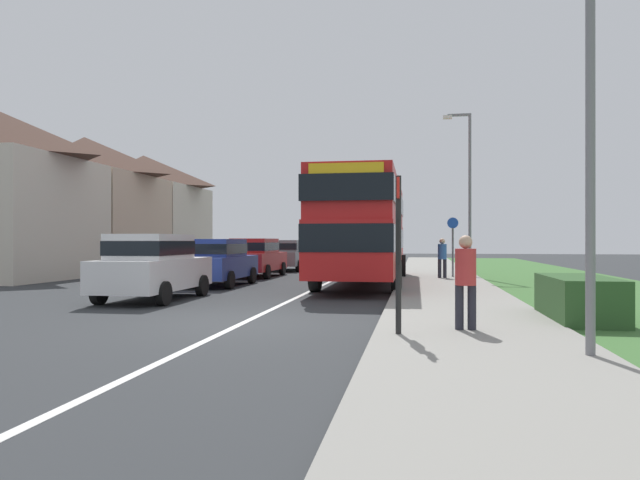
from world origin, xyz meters
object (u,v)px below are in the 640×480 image
(cycle_route_sign, at_px, (453,244))
(street_lamp_near, at_px, (582,33))
(parked_car_grey, at_px, (287,254))
(bus_stop_sign, at_px, (398,243))
(parked_car_red, at_px, (256,256))
(pedestrian_at_stop, at_px, (466,278))
(double_decker_bus, at_px, (364,225))
(parked_car_white, at_px, (153,264))
(parked_car_blue, at_px, (216,260))
(pedestrian_walking_away, at_px, (442,256))
(street_lamp_mid, at_px, (467,183))

(cycle_route_sign, relative_size, street_lamp_near, 0.34)
(parked_car_grey, xyz_separation_m, bus_stop_sign, (6.50, -20.44, 0.65))
(parked_car_red, distance_m, pedestrian_at_stop, 16.29)
(double_decker_bus, xyz_separation_m, bus_stop_sign, (1.56, -11.36, -0.60))
(parked_car_white, height_order, parked_car_blue, parked_car_white)
(parked_car_white, distance_m, pedestrian_at_stop, 8.91)
(parked_car_white, bearing_deg, cycle_route_sign, 48.70)
(parked_car_blue, xyz_separation_m, parked_car_grey, (0.11, 10.48, -0.01))
(pedestrian_walking_away, height_order, bus_stop_sign, bus_stop_sign)
(pedestrian_at_stop, xyz_separation_m, pedestrian_walking_away, (0.20, 13.22, 0.00))
(parked_car_blue, relative_size, street_lamp_near, 0.55)
(double_decker_bus, xyz_separation_m, street_lamp_near, (3.93, -12.63, 2.10))
(parked_car_grey, relative_size, pedestrian_walking_away, 2.60)
(parked_car_red, bearing_deg, parked_car_grey, 88.75)
(bus_stop_sign, bearing_deg, parked_car_red, 113.85)
(double_decker_bus, distance_m, bus_stop_sign, 11.48)
(parked_car_white, distance_m, street_lamp_mid, 13.80)
(double_decker_bus, bearing_deg, parked_car_white, -128.96)
(parked_car_grey, xyz_separation_m, pedestrian_walking_away, (7.78, -6.61, 0.09))
(parked_car_blue, bearing_deg, parked_car_red, 90.16)
(parked_car_white, height_order, pedestrian_walking_away, parked_car_white)
(parked_car_red, bearing_deg, cycle_route_sign, -2.37)
(parked_car_blue, relative_size, cycle_route_sign, 1.63)
(street_lamp_near, relative_size, street_lamp_mid, 1.08)
(parked_car_red, bearing_deg, bus_stop_sign, -66.15)
(double_decker_bus, bearing_deg, parked_car_blue, -164.37)
(pedestrian_at_stop, distance_m, cycle_route_sign, 14.04)
(pedestrian_at_stop, bearing_deg, street_lamp_near, -55.37)
(pedestrian_at_stop, bearing_deg, pedestrian_walking_away, 89.12)
(parked_car_white, bearing_deg, parked_car_grey, 89.58)
(parked_car_white, height_order, parked_car_red, parked_car_white)
(double_decker_bus, bearing_deg, bus_stop_sign, -82.17)
(parked_car_grey, bearing_deg, double_decker_bus, -61.47)
(double_decker_bus, distance_m, street_lamp_near, 13.39)
(parked_car_red, distance_m, parked_car_grey, 5.48)
(pedestrian_at_stop, xyz_separation_m, street_lamp_mid, (1.27, 14.58, 2.98))
(pedestrian_walking_away, distance_m, cycle_route_sign, 1.02)
(bus_stop_sign, bearing_deg, street_lamp_mid, 81.22)
(pedestrian_at_stop, bearing_deg, parked_car_blue, 129.39)
(parked_car_red, bearing_deg, street_lamp_near, -61.04)
(parked_car_red, bearing_deg, street_lamp_mid, 1.39)
(pedestrian_walking_away, relative_size, street_lamp_mid, 0.24)
(pedestrian_walking_away, bearing_deg, parked_car_red, 171.80)
(parked_car_red, xyz_separation_m, parked_car_grey, (0.12, 5.47, -0.03))
(parked_car_red, relative_size, bus_stop_sign, 1.72)
(pedestrian_at_stop, height_order, cycle_route_sign, cycle_route_sign)
(parked_car_red, height_order, pedestrian_walking_away, same)
(parked_car_grey, distance_m, pedestrian_at_stop, 21.23)
(street_lamp_mid, bearing_deg, parked_car_white, -131.67)
(cycle_route_sign, relative_size, street_lamp_mid, 0.37)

